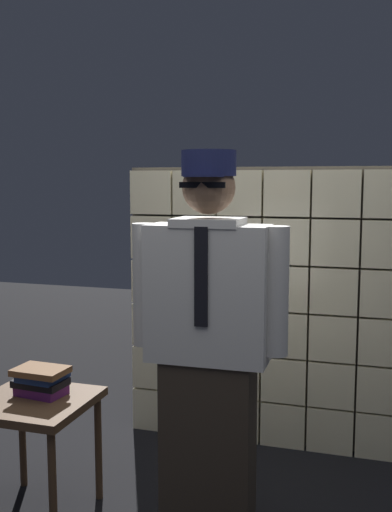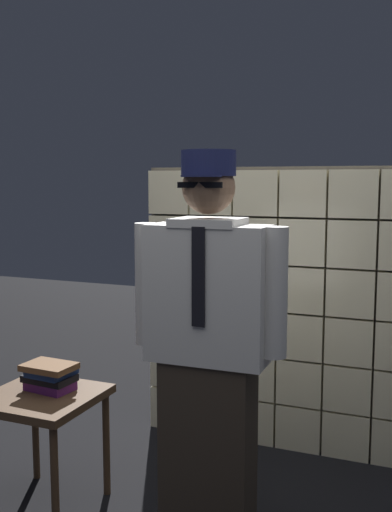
{
  "view_description": "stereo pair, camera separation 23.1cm",
  "coord_description": "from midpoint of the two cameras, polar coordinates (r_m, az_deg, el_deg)",
  "views": [
    {
      "loc": [
        0.68,
        -2.13,
        1.6
      ],
      "look_at": [
        -0.08,
        0.3,
        1.28
      ],
      "focal_mm": 42.46,
      "sensor_mm": 36.0,
      "label": 1
    },
    {
      "loc": [
        0.9,
        -2.05,
        1.6
      ],
      "look_at": [
        -0.08,
        0.3,
        1.28
      ],
      "focal_mm": 42.46,
      "sensor_mm": 36.0,
      "label": 2
    }
  ],
  "objects": [
    {
      "name": "side_table",
      "position": [
        3.09,
        -17.13,
        -14.14
      ],
      "size": [
        0.52,
        0.52,
        0.58
      ],
      "color": "#513823",
      "rests_on": "ground"
    },
    {
      "name": "glass_block_wall",
      "position": [
        3.66,
        4.49,
        -5.07
      ],
      "size": [
        1.7,
        0.1,
        1.7
      ],
      "color": "beige",
      "rests_on": "ground"
    },
    {
      "name": "book_stack",
      "position": [
        3.08,
        -16.51,
        -11.19
      ],
      "size": [
        0.27,
        0.22,
        0.14
      ],
      "color": "#591E66",
      "rests_on": "side_table"
    },
    {
      "name": "standing_person",
      "position": [
        2.63,
        -1.37,
        -8.33
      ],
      "size": [
        0.69,
        0.29,
        1.73
      ],
      "rotation": [
        0.0,
        0.0,
        0.02
      ],
      "color": "#382D23",
      "rests_on": "ground"
    }
  ]
}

